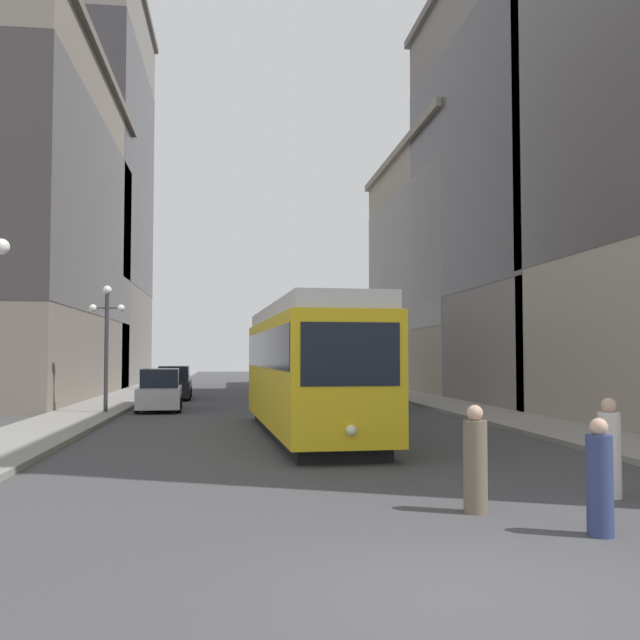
{
  "coord_description": "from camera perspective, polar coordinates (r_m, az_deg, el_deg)",
  "views": [
    {
      "loc": [
        -2.28,
        -7.22,
        2.42
      ],
      "look_at": [
        0.02,
        10.96,
        3.32
      ],
      "focal_mm": 40.41,
      "sensor_mm": 36.0,
      "label": 1
    }
  ],
  "objects": [
    {
      "name": "transit_bus",
      "position": [
        36.69,
        1.29,
        -3.54
      ],
      "size": [
        2.87,
        12.35,
        3.45
      ],
      "rotation": [
        0.0,
        0.0,
        -0.02
      ],
      "color": "black",
      "rests_on": "ground"
    },
    {
      "name": "building_left_corner",
      "position": [
        62.27,
        -21.19,
        10.23
      ],
      "size": [
        16.11,
        19.22,
        31.53
      ],
      "color": "slate",
      "rests_on": "ground"
    },
    {
      "name": "parked_car_left_near",
      "position": [
        32.48,
        -12.56,
        -5.52
      ],
      "size": [
        2.06,
        4.85,
        1.82
      ],
      "rotation": [
        0.0,
        0.0,
        0.05
      ],
      "color": "black",
      "rests_on": "ground"
    },
    {
      "name": "building_left_midblock",
      "position": [
        43.8,
        -23.6,
        7.02
      ],
      "size": [
        10.95,
        24.06,
        18.91
      ],
      "color": "slate",
      "rests_on": "ground"
    },
    {
      "name": "building_right_far",
      "position": [
        52.27,
        11.8,
        4.1
      ],
      "size": [
        11.1,
        21.35,
        16.84
      ],
      "color": "#B2A893",
      "rests_on": "ground"
    },
    {
      "name": "pedestrian_crossing_near",
      "position": [
        13.39,
        21.95,
        -9.61
      ],
      "size": [
        0.38,
        0.38,
        1.69
      ],
      "rotation": [
        0.0,
        0.0,
        0.05
      ],
      "color": "beige",
      "rests_on": "ground"
    },
    {
      "name": "sidewalk_right",
      "position": [
        48.39,
        5.1,
        -5.57
      ],
      "size": [
        2.84,
        120.0,
        0.15
      ],
      "primitive_type": "cube",
      "color": "gray",
      "rests_on": "ground"
    },
    {
      "name": "building_right_midblock",
      "position": [
        42.0,
        19.6,
        10.44
      ],
      "size": [
        14.35,
        18.37,
        23.17
      ],
      "color": "gray",
      "rests_on": "ground"
    },
    {
      "name": "sidewalk_left",
      "position": [
        47.63,
        -14.16,
        -5.54
      ],
      "size": [
        2.84,
        120.0,
        0.15
      ],
      "primitive_type": "cube",
      "color": "gray",
      "rests_on": "ground"
    },
    {
      "name": "parked_car_left_mid",
      "position": [
        40.62,
        -11.48,
        -4.97
      ],
      "size": [
        2.0,
        4.93,
        1.82
      ],
      "rotation": [
        0.0,
        0.0,
        0.03
      ],
      "color": "black",
      "rests_on": "ground"
    },
    {
      "name": "ground_plane",
      "position": [
        7.95,
        10.5,
        -20.48
      ],
      "size": [
        200.0,
        200.0,
        0.0
      ],
      "primitive_type": "plane",
      "color": "#424244"
    },
    {
      "name": "pedestrian_on_sidewalk",
      "position": [
        11.54,
        12.2,
        -10.97
      ],
      "size": [
        0.37,
        0.37,
        1.65
      ],
      "rotation": [
        0.0,
        0.0,
        1.76
      ],
      "color": "#6B5B4C",
      "rests_on": "ground"
    },
    {
      "name": "streetcar",
      "position": [
        21.69,
        -1.01,
        -3.65
      ],
      "size": [
        3.18,
        12.46,
        3.89
      ],
      "rotation": [
        0.0,
        0.0,
        0.05
      ],
      "color": "black",
      "rests_on": "ground"
    },
    {
      "name": "lamp_post_left_far",
      "position": [
        30.18,
        -16.54,
        -0.61
      ],
      "size": [
        1.41,
        0.36,
        5.07
      ],
      "color": "#333338",
      "rests_on": "sidewalk_left"
    },
    {
      "name": "pedestrian_crossing_far",
      "position": [
        10.58,
        21.27,
        -11.79
      ],
      "size": [
        0.35,
        0.35,
        1.58
      ],
      "rotation": [
        0.0,
        0.0,
        0.71
      ],
      "color": "navy",
      "rests_on": "ground"
    }
  ]
}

